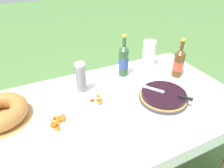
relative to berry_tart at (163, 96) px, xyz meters
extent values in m
cube|color=brown|center=(-0.37, 0.10, -0.05)|extent=(1.78, 0.98, 0.03)
cylinder|color=brown|center=(0.47, 0.53, -0.42)|extent=(0.06, 0.06, 0.71)
cube|color=white|center=(-0.37, 0.10, -0.03)|extent=(1.79, 0.99, 0.00)
cube|color=white|center=(-0.37, 0.59, -0.08)|extent=(1.79, 0.01, 0.10)
cube|color=white|center=(0.53, 0.10, -0.08)|extent=(0.00, 0.99, 0.10)
cylinder|color=#38383D|center=(0.00, 0.00, -0.02)|extent=(0.33, 0.33, 0.02)
cylinder|color=tan|center=(0.00, 0.00, 0.00)|extent=(0.32, 0.32, 0.01)
cylinder|color=black|center=(0.00, 0.00, 0.02)|extent=(0.30, 0.30, 0.03)
cube|color=silver|center=(-0.06, 0.08, 0.03)|extent=(0.13, 0.17, 0.00)
cube|color=black|center=(0.08, -0.11, 0.04)|extent=(0.07, 0.09, 0.01)
cylinder|color=tan|center=(-1.00, 0.26, -0.02)|extent=(0.36, 0.36, 0.01)
cylinder|color=white|center=(-0.47, 0.33, 0.02)|extent=(0.07, 0.07, 0.09)
cylinder|color=white|center=(-0.47, 0.33, 0.03)|extent=(0.07, 0.07, 0.09)
cylinder|color=white|center=(-0.47, 0.33, 0.05)|extent=(0.07, 0.07, 0.09)
cylinder|color=white|center=(-0.47, 0.33, 0.06)|extent=(0.07, 0.07, 0.09)
cylinder|color=white|center=(-0.47, 0.33, 0.07)|extent=(0.07, 0.07, 0.09)
cylinder|color=white|center=(-0.47, 0.33, 0.08)|extent=(0.07, 0.07, 0.09)
cylinder|color=white|center=(-0.47, 0.33, 0.10)|extent=(0.07, 0.07, 0.09)
cylinder|color=white|center=(-0.47, 0.33, 0.11)|extent=(0.07, 0.07, 0.09)
cylinder|color=white|center=(-0.47, 0.33, 0.12)|extent=(0.07, 0.07, 0.09)
cylinder|color=white|center=(-0.47, 0.33, 0.14)|extent=(0.07, 0.07, 0.09)
cylinder|color=white|center=(-0.47, 0.33, 0.15)|extent=(0.07, 0.07, 0.09)
torus|color=white|center=(-0.47, 0.33, 0.20)|extent=(0.07, 0.07, 0.01)
cylinder|color=#2D562D|center=(-0.09, 0.41, 0.08)|extent=(0.08, 0.08, 0.22)
cylinder|color=#334C93|center=(-0.09, 0.41, 0.08)|extent=(0.08, 0.08, 0.08)
cone|color=#2D562D|center=(-0.09, 0.41, 0.21)|extent=(0.08, 0.08, 0.04)
cylinder|color=#2D562D|center=(-0.09, 0.41, 0.26)|extent=(0.03, 0.03, 0.06)
cylinder|color=gold|center=(-0.09, 0.41, 0.30)|extent=(0.03, 0.03, 0.02)
cylinder|color=brown|center=(0.29, 0.21, 0.07)|extent=(0.08, 0.08, 0.20)
cylinder|color=#E54C38|center=(0.29, 0.21, 0.07)|extent=(0.08, 0.08, 0.07)
cone|color=brown|center=(0.29, 0.21, 0.19)|extent=(0.08, 0.08, 0.04)
cylinder|color=brown|center=(0.29, 0.21, 0.24)|extent=(0.03, 0.03, 0.06)
cylinder|color=gold|center=(0.29, 0.21, 0.28)|extent=(0.03, 0.03, 0.02)
cylinder|color=white|center=(-0.70, 0.08, -0.02)|extent=(0.22, 0.22, 0.01)
torus|color=white|center=(-0.70, 0.08, -0.01)|extent=(0.22, 0.22, 0.01)
cone|color=#B94D10|center=(-0.71, 0.10, 0.00)|extent=(0.04, 0.04, 0.03)
cone|color=#BF6F20|center=(-0.67, 0.07, 0.01)|extent=(0.05, 0.05, 0.05)
cone|color=#AD6309|center=(-0.69, 0.10, 0.00)|extent=(0.05, 0.05, 0.04)
cone|color=#CA5E0B|center=(-0.72, 0.05, 0.00)|extent=(0.04, 0.04, 0.04)
cone|color=#C3781B|center=(-0.70, 0.09, -0.01)|extent=(0.05, 0.05, 0.04)
cone|color=#BD5B1F|center=(-0.67, 0.10, 0.01)|extent=(0.05, 0.06, 0.03)
cone|color=#BC5A1A|center=(-0.68, 0.08, 0.00)|extent=(0.05, 0.05, 0.04)
cone|color=#A6590B|center=(-0.73, 0.05, 0.00)|extent=(0.05, 0.05, 0.03)
cone|color=#BE6C14|center=(-0.71, 0.06, 0.00)|extent=(0.06, 0.05, 0.04)
cone|color=#B4681F|center=(-0.71, 0.02, -0.01)|extent=(0.04, 0.04, 0.03)
cone|color=#B26A1C|center=(-0.73, 0.09, 0.01)|extent=(0.04, 0.04, 0.04)
cylinder|color=white|center=(-0.40, 0.16, -0.02)|extent=(0.19, 0.19, 0.01)
torus|color=white|center=(-0.40, 0.16, -0.01)|extent=(0.19, 0.19, 0.01)
cone|color=#B8660C|center=(-0.40, 0.16, 0.00)|extent=(0.06, 0.06, 0.05)
cone|color=#C36A1C|center=(-0.41, 0.15, 0.01)|extent=(0.04, 0.04, 0.03)
cone|color=#C56B0B|center=(-0.41, 0.12, 0.00)|extent=(0.04, 0.04, 0.02)
cone|color=#A54008|center=(-0.45, 0.17, -0.01)|extent=(0.05, 0.05, 0.04)
cone|color=#B6580A|center=(-0.40, 0.15, -0.01)|extent=(0.05, 0.05, 0.05)
cone|color=#C56811|center=(-0.41, 0.17, -0.01)|extent=(0.03, 0.03, 0.03)
cone|color=#C3761F|center=(-0.39, 0.20, 0.00)|extent=(0.04, 0.04, 0.03)
cylinder|color=white|center=(0.19, 0.47, 0.08)|extent=(0.11, 0.11, 0.22)
cylinder|color=#9E7A56|center=(0.19, 0.47, 0.19)|extent=(0.04, 0.04, 0.00)
camera|label=1|loc=(-0.78, -0.83, 0.81)|focal=32.00mm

